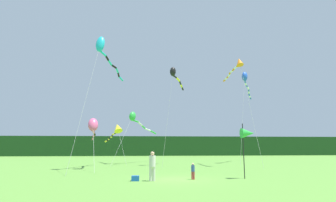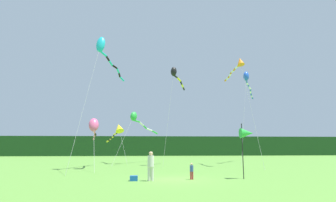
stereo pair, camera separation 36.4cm
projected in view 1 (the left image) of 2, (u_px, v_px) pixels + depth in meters
The scene contains 13 objects.
ground_plane at pixel (177, 180), 17.86m from camera, with size 120.00×120.00×0.00m, color #5B9338.
distant_treeline at pixel (151, 146), 62.40m from camera, with size 108.00×2.53×4.36m, color #193D19.
person_adult at pixel (152, 164), 17.20m from camera, with size 0.40×0.40×1.82m.
person_child at pixel (193, 170), 17.93m from camera, with size 0.23×0.23×1.06m.
cooler_box at pixel (135, 178), 17.15m from camera, with size 0.49×0.43×0.31m, color #1959B2.
banner_flag_pole at pixel (248, 134), 18.77m from camera, with size 0.90×0.70×3.70m.
kite_rainbow at pixel (93, 126), 26.73m from camera, with size 1.81×7.99×5.03m.
kite_green at pixel (135, 119), 34.62m from camera, with size 5.41×8.57×6.58m.
kite_cyan at pixel (103, 50), 27.18m from camera, with size 3.27×10.89×12.88m.
kite_blue at pixel (245, 80), 36.47m from camera, with size 5.50×9.15×11.94m.
kite_yellow at pixel (117, 129), 34.37m from camera, with size 3.43×6.81×5.18m.
kite_orange at pixel (237, 65), 31.20m from camera, with size 1.00×8.56×12.10m.
kite_black at pixel (174, 74), 32.11m from camera, with size 3.21×5.68×11.33m.
Camera 1 is at (-2.37, -18.31, 2.16)m, focal length 29.21 mm.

